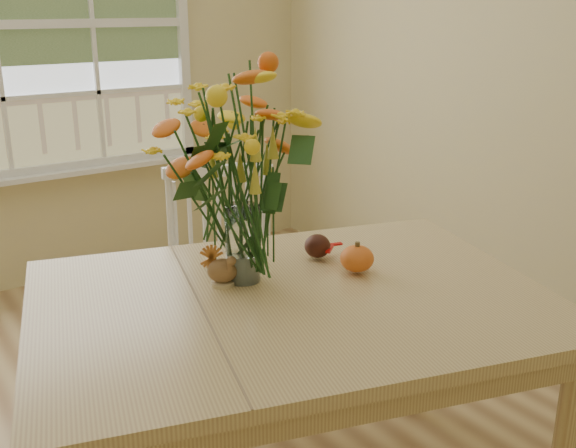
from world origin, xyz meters
TOP-DOWN VIEW (x-y plane):
  - wall_right at (2.00, 0.00)m, footprint 0.02×4.50m
  - dining_table at (0.22, -0.30)m, footprint 1.78×1.48m
  - windsor_chair at (0.44, 0.53)m, footprint 0.61×0.60m
  - flower_vase at (0.16, -0.12)m, footprint 0.51×0.51m
  - pumpkin at (0.50, -0.27)m, footprint 0.11×0.11m
  - turkey_figurine at (0.09, -0.12)m, footprint 0.12×0.11m
  - dark_gourd at (0.47, -0.10)m, footprint 0.13×0.09m

SIDE VIEW (x-z plane):
  - windsor_chair at x=0.44m, z-range 0.06..1.05m
  - dining_table at x=0.22m, z-range 0.32..1.14m
  - dark_gourd at x=0.47m, z-range 0.82..0.90m
  - pumpkin at x=0.50m, z-range 0.82..0.91m
  - turkey_figurine at x=0.09m, z-range 0.81..0.93m
  - flower_vase at x=0.16m, z-range 0.88..1.49m
  - wall_right at x=2.00m, z-range 0.00..2.70m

